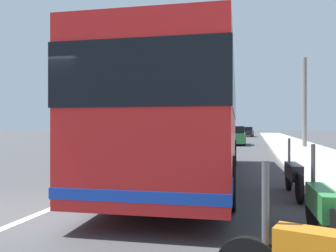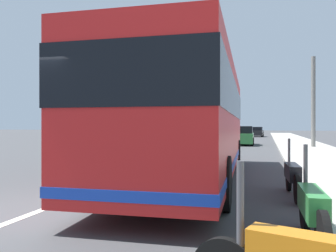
{
  "view_description": "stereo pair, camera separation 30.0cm",
  "coord_description": "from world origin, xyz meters",
  "px_view_note": "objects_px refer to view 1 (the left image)",
  "views": [
    {
      "loc": [
        -5.32,
        -3.65,
        1.54
      ],
      "look_at": [
        3.56,
        -1.42,
        1.53
      ],
      "focal_mm": 36.94,
      "sensor_mm": 36.0,
      "label": 1
    },
    {
      "loc": [
        -5.24,
        -3.94,
        1.54
      ],
      "look_at": [
        3.56,
        -1.42,
        1.53
      ],
      "focal_mm": 36.94,
      "sensor_mm": 36.0,
      "label": 2
    }
  ],
  "objects_px": {
    "motorcycle_far_end": "(322,209)",
    "car_behind_bus": "(202,133)",
    "coach_bus": "(190,117)",
    "car_oncoming": "(246,132)",
    "car_ahead_same_lane": "(234,136)",
    "utility_pole": "(305,103)",
    "car_far_distant": "(163,138)",
    "motorcycle_nearest_curb": "(293,175)"
  },
  "relations": [
    {
      "from": "motorcycle_far_end",
      "to": "car_behind_bus",
      "type": "relative_size",
      "value": 0.46
    },
    {
      "from": "coach_bus",
      "to": "car_oncoming",
      "type": "xyz_separation_m",
      "value": [
        40.13,
        -0.62,
        -1.14
      ]
    },
    {
      "from": "coach_bus",
      "to": "car_ahead_same_lane",
      "type": "xyz_separation_m",
      "value": [
        18.46,
        -0.17,
        -1.09
      ]
    },
    {
      "from": "car_behind_bus",
      "to": "utility_pole",
      "type": "xyz_separation_m",
      "value": [
        -15.68,
        -9.34,
        2.37
      ]
    },
    {
      "from": "motorcycle_far_end",
      "to": "car_oncoming",
      "type": "xyz_separation_m",
      "value": [
        45.13,
        2.01,
        0.18
      ]
    },
    {
      "from": "coach_bus",
      "to": "car_far_distant",
      "type": "distance_m",
      "value": 13.24
    },
    {
      "from": "car_ahead_same_lane",
      "to": "coach_bus",
      "type": "bearing_deg",
      "value": 178.3
    },
    {
      "from": "motorcycle_far_end",
      "to": "car_oncoming",
      "type": "distance_m",
      "value": 45.18
    },
    {
      "from": "car_behind_bus",
      "to": "coach_bus",
      "type": "bearing_deg",
      "value": 9.74
    },
    {
      "from": "motorcycle_nearest_curb",
      "to": "car_far_distant",
      "type": "height_order",
      "value": "car_far_distant"
    },
    {
      "from": "car_far_distant",
      "to": "car_oncoming",
      "type": "height_order",
      "value": "car_far_distant"
    },
    {
      "from": "motorcycle_nearest_curb",
      "to": "car_behind_bus",
      "type": "distance_m",
      "value": 33.29
    },
    {
      "from": "car_behind_bus",
      "to": "car_ahead_same_lane",
      "type": "relative_size",
      "value": 1.05
    },
    {
      "from": "motorcycle_nearest_curb",
      "to": "car_far_distant",
      "type": "relative_size",
      "value": 0.45
    },
    {
      "from": "motorcycle_far_end",
      "to": "car_ahead_same_lane",
      "type": "height_order",
      "value": "car_ahead_same_lane"
    },
    {
      "from": "coach_bus",
      "to": "utility_pole",
      "type": "xyz_separation_m",
      "value": [
        15.14,
        -5.07,
        1.29
      ]
    },
    {
      "from": "motorcycle_nearest_curb",
      "to": "car_ahead_same_lane",
      "type": "height_order",
      "value": "car_ahead_same_lane"
    },
    {
      "from": "motorcycle_far_end",
      "to": "utility_pole",
      "type": "bearing_deg",
      "value": -8.47
    },
    {
      "from": "car_behind_bus",
      "to": "car_oncoming",
      "type": "height_order",
      "value": "car_behind_bus"
    },
    {
      "from": "car_behind_bus",
      "to": "car_ahead_same_lane",
      "type": "height_order",
      "value": "car_ahead_same_lane"
    },
    {
      "from": "coach_bus",
      "to": "motorcycle_far_end",
      "type": "xyz_separation_m",
      "value": [
        -5.0,
        -2.63,
        -1.32
      ]
    },
    {
      "from": "utility_pole",
      "to": "car_behind_bus",
      "type": "bearing_deg",
      "value": 30.79
    },
    {
      "from": "motorcycle_nearest_curb",
      "to": "car_ahead_same_lane",
      "type": "bearing_deg",
      "value": 3.75
    },
    {
      "from": "car_oncoming",
      "to": "utility_pole",
      "type": "relative_size",
      "value": 0.7
    },
    {
      "from": "car_far_distant",
      "to": "car_behind_bus",
      "type": "bearing_deg",
      "value": 177.39
    },
    {
      "from": "coach_bus",
      "to": "car_behind_bus",
      "type": "bearing_deg",
      "value": 5.09
    },
    {
      "from": "motorcycle_far_end",
      "to": "motorcycle_nearest_curb",
      "type": "height_order",
      "value": "motorcycle_far_end"
    },
    {
      "from": "car_ahead_same_lane",
      "to": "car_behind_bus",
      "type": "bearing_deg",
      "value": 18.59
    },
    {
      "from": "motorcycle_far_end",
      "to": "car_far_distant",
      "type": "height_order",
      "value": "car_far_distant"
    },
    {
      "from": "coach_bus",
      "to": "car_far_distant",
      "type": "bearing_deg",
      "value": 15.63
    },
    {
      "from": "car_far_distant",
      "to": "motorcycle_nearest_curb",
      "type": "bearing_deg",
      "value": 22.51
    },
    {
      "from": "car_behind_bus",
      "to": "car_oncoming",
      "type": "relative_size",
      "value": 1.06
    },
    {
      "from": "car_ahead_same_lane",
      "to": "car_oncoming",
      "type": "distance_m",
      "value": 21.68
    },
    {
      "from": "motorcycle_nearest_curb",
      "to": "utility_pole",
      "type": "xyz_separation_m",
      "value": [
        16.89,
        -2.45,
        2.63
      ]
    },
    {
      "from": "car_far_distant",
      "to": "car_ahead_same_lane",
      "type": "bearing_deg",
      "value": 140.89
    },
    {
      "from": "car_behind_bus",
      "to": "utility_pole",
      "type": "relative_size",
      "value": 0.75
    },
    {
      "from": "motorcycle_far_end",
      "to": "coach_bus",
      "type": "bearing_deg",
      "value": 26.19
    },
    {
      "from": "car_far_distant",
      "to": "utility_pole",
      "type": "relative_size",
      "value": 0.74
    },
    {
      "from": "motorcycle_far_end",
      "to": "motorcycle_nearest_curb",
      "type": "xyz_separation_m",
      "value": [
        3.25,
        0.02,
        -0.02
      ]
    },
    {
      "from": "motorcycle_nearest_curb",
      "to": "car_far_distant",
      "type": "xyz_separation_m",
      "value": [
        14.27,
        6.79,
        0.27
      ]
    },
    {
      "from": "motorcycle_nearest_curb",
      "to": "car_oncoming",
      "type": "relative_size",
      "value": 0.47
    },
    {
      "from": "car_ahead_same_lane",
      "to": "car_oncoming",
      "type": "xyz_separation_m",
      "value": [
        21.68,
        -0.45,
        -0.05
      ]
    }
  ]
}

